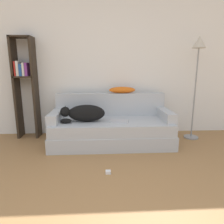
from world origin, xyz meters
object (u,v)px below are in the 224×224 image
Objects in this scene: couch at (112,132)px; laptop at (119,121)px; bookshelf at (25,82)px; floor_lamp at (198,60)px; dog at (84,113)px; throw_pillow at (122,90)px; power_adapter at (108,172)px.

laptop is (0.11, -0.10, 0.21)m from couch.
bookshelf is (-1.43, 0.42, 0.76)m from couch.
bookshelf is at bearing 175.25° from floor_lamp.
floor_lamp is at bearing 7.98° from dog.
laptop is 0.19× the size of bookshelf.
laptop is 0.71× the size of throw_pillow.
dog is 0.40× the size of floor_lamp.
dog is at bearing 111.00° from power_adapter.
power_adapter is at bearing -95.54° from couch.
laptop is (0.53, -0.03, -0.12)m from dog.
throw_pillow is (0.09, 0.46, 0.43)m from laptop.
bookshelf is 2.86m from floor_lamp.
bookshelf is at bearing 173.85° from laptop.
dog reaches higher than power_adapter.
dog is 2.11× the size of laptop.
couch is 1.11× the size of bookshelf.
dog is 1.20m from bookshelf.
bookshelf reaches higher than dog.
bookshelf is 2.13m from power_adapter.
power_adapter is (0.33, -0.87, -0.50)m from dog.
couch is at bearing -119.32° from throw_pillow.
laptop is 0.63m from throw_pillow.
couch is 1.11× the size of floor_lamp.
laptop is 0.94m from power_adapter.
throw_pillow is 1.64m from bookshelf.
throw_pillow is at bearing 34.22° from dog.
power_adapter is (-0.20, -0.84, -0.38)m from laptop.
bookshelf is at bearing 154.12° from dog.
floor_lamp reaches higher than laptop.
dog is at bearing -170.98° from laptop.
throw_pillow is 1.31m from floor_lamp.
dog is at bearing -145.78° from throw_pillow.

